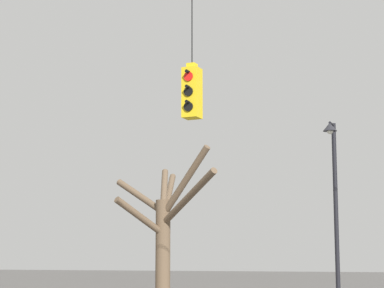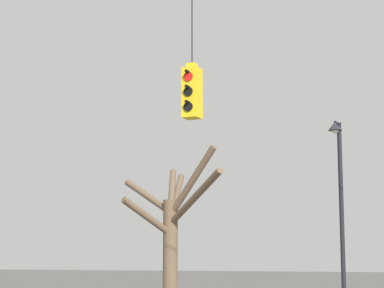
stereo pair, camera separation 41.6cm
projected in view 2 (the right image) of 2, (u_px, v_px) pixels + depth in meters
name	position (u px, v px, depth m)	size (l,w,h in m)	color
traffic_light_near_right_pole	(192.00, 91.00, 15.66)	(0.34, 0.46, 3.87)	yellow
street_lamp	(340.00, 191.00, 19.90)	(0.38, 0.67, 5.48)	black
bare_tree	(172.00, 229.00, 23.84)	(4.54, 4.32, 5.30)	brown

